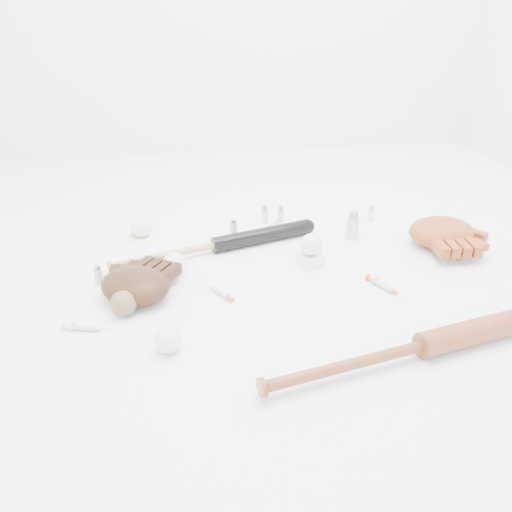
{
  "coord_description": "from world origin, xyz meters",
  "views": [
    {
      "loc": [
        -0.25,
        -1.38,
        0.82
      ],
      "look_at": [
        -0.02,
        0.05,
        0.06
      ],
      "focal_mm": 35.0,
      "sensor_mm": 36.0,
      "label": 1
    }
  ],
  "objects": [
    {
      "name": "vial_3",
      "position": [
        0.38,
        0.25,
        0.05
      ],
      "size": [
        0.04,
        0.04,
        0.1
      ],
      "primitive_type": "cylinder",
      "color": "#ABB4BB",
      "rests_on": "ground"
    },
    {
      "name": "syringe_4",
      "position": [
        0.7,
        0.26,
        0.01
      ],
      "size": [
        0.14,
        0.04,
        0.02
      ],
      "primitive_type": null,
      "rotation": [
        0.0,
        0.0,
        3.22
      ],
      "color": "#ADBCC6",
      "rests_on": "ground"
    },
    {
      "name": "baseball_aged",
      "position": [
        -0.44,
        -0.14,
        0.04
      ],
      "size": [
        0.08,
        0.08,
        0.08
      ],
      "primitive_type": "sphere",
      "color": "brown",
      "rests_on": "ground"
    },
    {
      "name": "syringe_3",
      "position": [
        0.36,
        -0.12,
        0.01
      ],
      "size": [
        0.1,
        0.16,
        0.02
      ],
      "primitive_type": null,
      "rotation": [
        0.0,
        0.0,
        -1.07
      ],
      "color": "#ADBCC6",
      "rests_on": "ground"
    },
    {
      "name": "vial_5",
      "position": [
        0.51,
        0.4,
        0.03
      ],
      "size": [
        0.02,
        0.02,
        0.06
      ],
      "primitive_type": "cylinder",
      "color": "#ABB4BB",
      "rests_on": "ground"
    },
    {
      "name": "glove_tan",
      "position": [
        0.68,
        0.14,
        0.05
      ],
      "size": [
        0.31,
        0.31,
        0.1
      ],
      "primitive_type": null,
      "rotation": [
        0.0,
        0.0,
        3.07
      ],
      "color": "brown",
      "rests_on": "ground"
    },
    {
      "name": "baseball_on_pedestal",
      "position": [
        0.17,
        0.07,
        0.08
      ],
      "size": [
        0.07,
        0.07,
        0.07
      ],
      "primitive_type": "sphere",
      "color": "white",
      "rests_on": "pedestal"
    },
    {
      "name": "vial_0",
      "position": [
        0.07,
        0.45,
        0.04
      ],
      "size": [
        0.03,
        0.03,
        0.07
      ],
      "primitive_type": "cylinder",
      "color": "#ABB4BB",
      "rests_on": "ground"
    },
    {
      "name": "vial_2",
      "position": [
        -0.07,
        0.33,
        0.04
      ],
      "size": [
        0.03,
        0.03,
        0.07
      ],
      "primitive_type": "cylinder",
      "color": "#ABB4BB",
      "rests_on": "ground"
    },
    {
      "name": "baseball_mid",
      "position": [
        -0.31,
        -0.33,
        0.04
      ],
      "size": [
        0.07,
        0.07,
        0.07
      ],
      "primitive_type": "sphere",
      "color": "white",
      "rests_on": "ground"
    },
    {
      "name": "glove_dark",
      "position": [
        -0.41,
        -0.06,
        0.05
      ],
      "size": [
        0.36,
        0.36,
        0.09
      ],
      "primitive_type": null,
      "rotation": [
        0.0,
        0.0,
        -0.6
      ],
      "color": "#321A0E",
      "rests_on": "ground"
    },
    {
      "name": "syringe_0",
      "position": [
        -0.54,
        -0.2,
        0.01
      ],
      "size": [
        0.15,
        0.06,
        0.02
      ],
      "primitive_type": null,
      "rotation": [
        0.0,
        0.0,
        -0.25
      ],
      "color": "#ADBCC6",
      "rests_on": "ground"
    },
    {
      "name": "baseball_upper",
      "position": [
        -0.41,
        0.39,
        0.04
      ],
      "size": [
        0.08,
        0.08,
        0.08
      ],
      "primitive_type": "sphere",
      "color": "white",
      "rests_on": "ground"
    },
    {
      "name": "trading_card",
      "position": [
        -0.42,
        0.43,
        0.0
      ],
      "size": [
        0.07,
        0.09,
        0.0
      ],
      "primitive_type": "cube",
      "rotation": [
        0.0,
        0.0,
        -0.05
      ],
      "color": "gold",
      "rests_on": "ground"
    },
    {
      "name": "syringe_1",
      "position": [
        -0.15,
        -0.08,
        0.01
      ],
      "size": [
        0.09,
        0.12,
        0.02
      ],
      "primitive_type": null,
      "rotation": [
        0.0,
        0.0,
        2.16
      ],
      "color": "#ADBCC6",
      "rests_on": "ground"
    },
    {
      "name": "vial_1",
      "position": [
        0.14,
        0.45,
        0.03
      ],
      "size": [
        0.03,
        0.03,
        0.06
      ],
      "primitive_type": "cylinder",
      "color": "#ABB4BB",
      "rests_on": "ground"
    },
    {
      "name": "bat_wood",
      "position": [
        0.33,
        -0.45,
        0.03
      ],
      "size": [
        0.93,
        0.26,
        0.07
      ],
      "primitive_type": null,
      "rotation": [
        0.0,
        0.0,
        0.2
      ],
      "color": "brown",
      "rests_on": "ground"
    },
    {
      "name": "syringe_2",
      "position": [
        0.11,
        0.4,
        0.01
      ],
      "size": [
        0.09,
        0.14,
        0.02
      ],
      "primitive_type": null,
      "rotation": [
        0.0,
        0.0,
        1.09
      ],
      "color": "#ADBCC6",
      "rests_on": "ground"
    },
    {
      "name": "baseball_left",
      "position": [
        -0.29,
        0.08,
        0.04
      ],
      "size": [
        0.07,
        0.07,
        0.07
      ],
      "primitive_type": "sphere",
      "color": "white",
      "rests_on": "ground"
    },
    {
      "name": "pedestal",
      "position": [
        0.17,
        0.07,
        0.02
      ],
      "size": [
        0.09,
        0.09,
        0.04
      ],
      "primitive_type": "cube",
      "rotation": [
        0.0,
        0.0,
        0.25
      ],
      "color": "white",
      "rests_on": "ground"
    },
    {
      "name": "vial_4",
      "position": [
        -0.53,
        0.05,
        0.03
      ],
      "size": [
        0.03,
        0.03,
        0.06
      ],
      "primitive_type": "cylinder",
      "color": "#ABB4BB",
      "rests_on": "ground"
    },
    {
      "name": "bat_dark",
      "position": [
        -0.15,
        0.21,
        0.03
      ],
      "size": [
        0.78,
        0.28,
        0.06
      ],
      "primitive_type": null,
      "rotation": [
        0.0,
        0.0,
        0.28
      ],
      "color": "black",
      "rests_on": "ground"
    }
  ]
}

